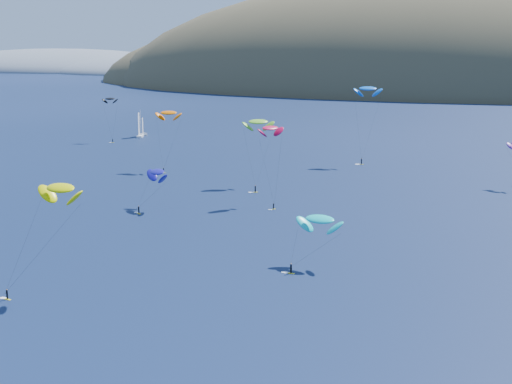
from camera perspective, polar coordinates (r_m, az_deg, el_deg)
name	(u,v)px	position (r m, az deg, el deg)	size (l,w,h in m)	color
ground	(9,383)	(100.41, -19.15, -14.25)	(2800.00, 2800.00, 0.00)	black
island	(462,101)	(635.78, 16.14, 7.04)	(730.00, 300.00, 210.00)	#3D3526
headland	(79,72)	(962.99, -14.00, 9.29)	(460.00, 250.00, 60.00)	slate
sailboat	(140,135)	(318.83, -9.23, 4.55)	(10.19, 9.01, 12.17)	white
kitesurfer_1	(169,113)	(236.99, -7.01, 6.30)	(8.93, 9.09, 21.30)	yellow
kitesurfer_2	(60,188)	(126.53, -15.39, 0.30)	(12.46, 10.92, 20.89)	yellow
kitesurfer_3	(258,122)	(211.46, 0.18, 5.64)	(9.93, 16.01, 21.40)	yellow
kitesurfer_4	(368,89)	(249.70, 8.94, 8.17)	(9.91, 6.86, 28.56)	yellow
kitesurfer_5	(320,219)	(138.08, 5.12, -2.19)	(9.64, 10.08, 11.72)	yellow
kitesurfer_9	(270,128)	(187.64, 1.16, 5.13)	(7.44, 11.82, 22.16)	yellow
kitesurfer_10	(157,172)	(184.55, -7.91, 1.60)	(9.41, 11.90, 12.04)	yellow
kitesurfer_12	(110,99)	(306.02, -11.60, 7.31)	(6.85, 6.42, 19.60)	yellow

